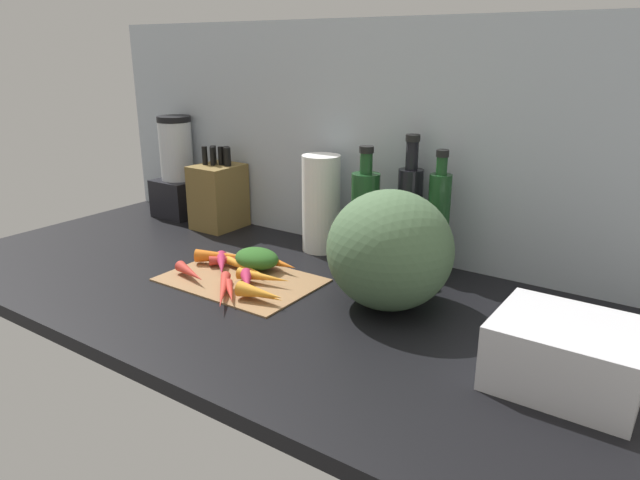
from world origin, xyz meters
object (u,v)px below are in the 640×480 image
(carrot_5, at_px, (222,264))
(carrot_8, at_px, (223,291))
(carrot_9, at_px, (264,296))
(carrot_6, at_px, (232,292))
(paper_towel_roll, at_px, (321,204))
(bottle_1, at_px, (409,213))
(bottle_2, at_px, (438,222))
(carrot_4, at_px, (247,282))
(carrot_11, at_px, (278,263))
(blender_appliance, at_px, (178,174))
(carrot_10, at_px, (191,273))
(carrot_1, at_px, (228,257))
(winter_squash, at_px, (390,250))
(knife_block, at_px, (219,195))
(bottle_0, at_px, (365,216))
(carrot_2, at_px, (264,277))
(carrot_3, at_px, (260,293))
(cutting_board, at_px, (241,279))
(carrot_0, at_px, (246,267))
(carrot_7, at_px, (238,259))
(dish_rack, at_px, (566,354))

(carrot_5, bearing_deg, carrot_8, -45.03)
(carrot_9, bearing_deg, carrot_6, -159.82)
(paper_towel_roll, bearing_deg, bottle_1, 5.68)
(carrot_8, bearing_deg, paper_towel_roll, 91.52)
(paper_towel_roll, bearing_deg, bottle_2, 2.17)
(carrot_4, bearing_deg, paper_towel_roll, 94.37)
(carrot_11, bearing_deg, blender_appliance, 159.50)
(bottle_2, bearing_deg, carrot_10, -140.34)
(carrot_1, bearing_deg, paper_towel_roll, 62.91)
(winter_squash, bearing_deg, knife_block, 163.00)
(carrot_6, distance_m, bottle_1, 0.48)
(blender_appliance, height_order, bottle_0, blender_appliance)
(carrot_2, distance_m, carrot_6, 0.10)
(carrot_1, height_order, carrot_3, carrot_3)
(carrot_2, relative_size, bottle_0, 0.44)
(carrot_8, distance_m, carrot_11, 0.20)
(winter_squash, height_order, bottle_2, bottle_2)
(cutting_board, xyz_separation_m, carrot_9, (0.13, -0.07, 0.01))
(carrot_9, height_order, bottle_1, bottle_1)
(carrot_9, height_order, paper_towel_roll, paper_towel_roll)
(carrot_10, bearing_deg, carrot_8, -13.02)
(cutting_board, height_order, carrot_11, carrot_11)
(carrot_3, xyz_separation_m, carrot_10, (-0.22, 0.00, -0.00))
(carrot_6, bearing_deg, winter_squash, 29.70)
(carrot_0, xyz_separation_m, carrot_6, (0.07, -0.13, -0.00))
(carrot_1, relative_size, carrot_6, 1.54)
(carrot_11, bearing_deg, carrot_8, -89.56)
(winter_squash, distance_m, bottle_2, 0.23)
(carrot_5, bearing_deg, carrot_0, 24.00)
(cutting_board, bearing_deg, carrot_7, 135.37)
(bottle_2, bearing_deg, carrot_11, -146.52)
(knife_block, distance_m, bottle_2, 0.71)
(carrot_5, bearing_deg, carrot_7, 84.15)
(bottle_1, bearing_deg, carrot_4, -121.98)
(carrot_8, bearing_deg, carrot_10, 166.98)
(cutting_board, relative_size, winter_squash, 1.35)
(carrot_1, distance_m, carrot_9, 0.25)
(carrot_0, xyz_separation_m, winter_squash, (0.37, 0.04, 0.11))
(carrot_0, distance_m, carrot_6, 0.15)
(carrot_1, height_order, dish_rack, dish_rack)
(bottle_1, bearing_deg, carrot_7, -143.76)
(carrot_8, distance_m, dish_rack, 0.70)
(carrot_5, bearing_deg, blender_appliance, 147.63)
(carrot_2, distance_m, carrot_8, 0.11)
(bottle_1, bearing_deg, bottle_2, -8.36)
(carrot_3, distance_m, knife_block, 0.60)
(bottle_0, bearing_deg, carrot_3, -99.20)
(carrot_4, height_order, carrot_10, carrot_4)
(knife_block, bearing_deg, carrot_11, -26.95)
(dish_rack, bearing_deg, carrot_10, -177.58)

